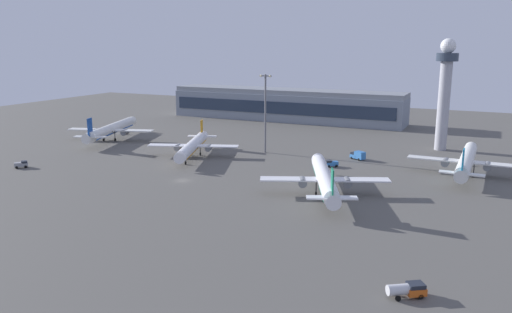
{
  "coord_description": "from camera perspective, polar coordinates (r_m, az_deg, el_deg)",
  "views": [
    {
      "loc": [
        82.98,
        -123.73,
        40.39
      ],
      "look_at": [
        13.45,
        23.12,
        4.0
      ],
      "focal_mm": 35.78,
      "sensor_mm": 36.0,
      "label": 1
    }
  ],
  "objects": [
    {
      "name": "fuel_truck",
      "position": [
        88.69,
        16.57,
        -14.04
      ],
      "size": [
        6.39,
        5.29,
        2.35
      ],
      "rotation": [
        0.0,
        0.0,
        5.31
      ],
      "color": "#D85919",
      "rests_on": "ground"
    },
    {
      "name": "ground_plane",
      "position": [
        154.36,
        -8.22,
        -2.68
      ],
      "size": [
        416.0,
        416.0,
        0.0
      ],
      "primitive_type": "plane",
      "color": "#56544F"
    },
    {
      "name": "airplane_mid_apron",
      "position": [
        223.79,
        -15.89,
        2.93
      ],
      "size": [
        36.23,
        46.09,
        12.1
      ],
      "rotation": [
        0.0,
        0.0,
        0.3
      ],
      "color": "silver",
      "rests_on": "ground"
    },
    {
      "name": "terminal_building",
      "position": [
        272.46,
        3.35,
        5.79
      ],
      "size": [
        124.68,
        22.4,
        16.4
      ],
      "color": "gray",
      "rests_on": "ground"
    },
    {
      "name": "maintenance_van",
      "position": [
        184.92,
        -24.75,
        -0.8
      ],
      "size": [
        4.16,
        4.43,
        2.25
      ],
      "rotation": [
        0.0,
        0.0,
        5.58
      ],
      "color": "gray",
      "rests_on": "ground"
    },
    {
      "name": "catering_truck",
      "position": [
        183.15,
        11.34,
        0.14
      ],
      "size": [
        6.05,
        4.93,
        3.05
      ],
      "rotation": [
        0.0,
        0.0,
        1.03
      ],
      "color": "#3372BF",
      "rests_on": "ground"
    },
    {
      "name": "airplane_far_stand",
      "position": [
        171.46,
        22.46,
        -0.46
      ],
      "size": [
        35.22,
        45.34,
        11.66
      ],
      "rotation": [
        0.0,
        0.0,
        -0.01
      ],
      "color": "silver",
      "rests_on": "ground"
    },
    {
      "name": "airplane_near_gate",
      "position": [
        139.51,
        7.67,
        -2.46
      ],
      "size": [
        33.79,
        42.81,
        11.56
      ],
      "rotation": [
        0.0,
        0.0,
        0.4
      ],
      "color": "white",
      "rests_on": "ground"
    },
    {
      "name": "airplane_taxiway_distant",
      "position": [
        185.1,
        -7.07,
        1.22
      ],
      "size": [
        32.12,
        40.78,
        10.84
      ],
      "rotation": [
        0.0,
        0.0,
        3.5
      ],
      "color": "white",
      "rests_on": "ground"
    },
    {
      "name": "control_tower",
      "position": [
        205.67,
        20.37,
        7.31
      ],
      "size": [
        8.0,
        8.0,
        41.95
      ],
      "color": "#A8A8B2",
      "rests_on": "ground"
    },
    {
      "name": "apron_light_west",
      "position": [
        188.79,
        1.05,
        5.33
      ],
      "size": [
        4.8,
        0.9,
        29.12
      ],
      "color": "slate",
      "rests_on": "ground"
    },
    {
      "name": "cargo_loader",
      "position": [
        171.07,
        8.42,
        -0.77
      ],
      "size": [
        4.54,
        3.91,
        2.25
      ],
      "rotation": [
        0.0,
        0.0,
        2.15
      ],
      "color": "#3372BF",
      "rests_on": "ground"
    }
  ]
}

